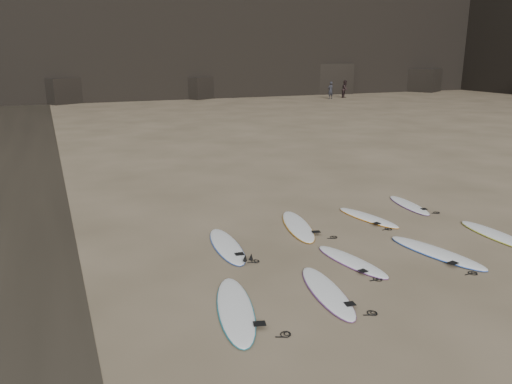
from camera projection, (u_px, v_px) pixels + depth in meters
ground at (395, 260)px, 11.98m from camera, size 240.00×240.00×0.00m
surfboard_0 at (235, 309)px, 9.60m from camera, size 1.31×2.84×0.10m
surfboard_1 at (327, 291)px, 10.31m from camera, size 0.97×2.56×0.09m
surfboard_2 at (352, 261)px, 11.83m from camera, size 0.95×2.35×0.08m
surfboard_3 at (436, 252)px, 12.34m from camera, size 1.24×2.78×0.10m
surfboard_4 at (497, 235)px, 13.49m from camera, size 0.69×2.58×0.09m
surfboard_5 at (227, 245)px, 12.77m from camera, size 0.86×2.67×0.09m
surfboard_6 at (298, 226)px, 14.24m from camera, size 1.28×2.79×0.10m
surfboard_7 at (368, 217)px, 14.98m from camera, size 1.03×2.38×0.08m
surfboard_8 at (409, 205)px, 16.21m from camera, size 0.83×2.27×0.08m
person_a at (331, 90)px, 54.06m from camera, size 0.75×0.57×1.85m
person_b at (345, 89)px, 55.56m from camera, size 1.17×1.12×1.90m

